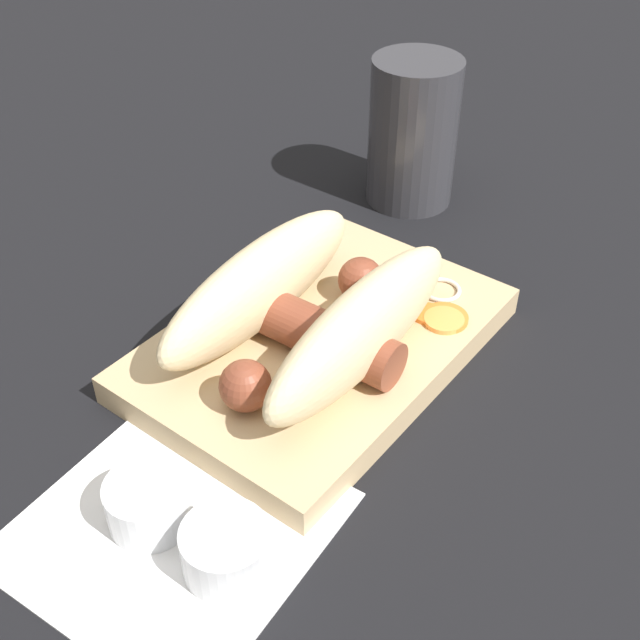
% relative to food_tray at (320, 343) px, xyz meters
% --- Properties ---
extents(ground_plane, '(3.00, 3.00, 0.00)m').
position_rel_food_tray_xyz_m(ground_plane, '(0.00, 0.00, -0.01)').
color(ground_plane, black).
extents(food_tray, '(0.26, 0.18, 0.02)m').
position_rel_food_tray_xyz_m(food_tray, '(0.00, 0.00, 0.00)').
color(food_tray, tan).
rests_on(food_tray, ground_plane).
extents(bread_roll, '(0.20, 0.13, 0.06)m').
position_rel_food_tray_xyz_m(bread_roll, '(-0.01, -0.00, 0.04)').
color(bread_roll, beige).
rests_on(bread_roll, food_tray).
extents(sausage, '(0.17, 0.13, 0.03)m').
position_rel_food_tray_xyz_m(sausage, '(-0.02, -0.01, 0.03)').
color(sausage, brown).
rests_on(sausage, food_tray).
extents(pickled_veggies, '(0.06, 0.06, 0.00)m').
position_rel_food_tray_xyz_m(pickled_veggies, '(0.07, -0.06, 0.01)').
color(pickled_veggies, orange).
rests_on(pickled_veggies, food_tray).
extents(napkin, '(0.17, 0.17, 0.00)m').
position_rel_food_tray_xyz_m(napkin, '(-0.17, -0.02, -0.01)').
color(napkin, white).
rests_on(napkin, ground_plane).
extents(condiment_cup_near, '(0.05, 0.05, 0.03)m').
position_rel_food_tray_xyz_m(condiment_cup_near, '(-0.17, -0.01, 0.00)').
color(condiment_cup_near, silver).
rests_on(condiment_cup_near, ground_plane).
extents(condiment_cup_far, '(0.05, 0.05, 0.03)m').
position_rel_food_tray_xyz_m(condiment_cup_far, '(-0.17, -0.07, 0.00)').
color(condiment_cup_far, silver).
rests_on(condiment_cup_far, ground_plane).
extents(drink_glass, '(0.08, 0.08, 0.13)m').
position_rel_food_tray_xyz_m(drink_glass, '(0.22, 0.07, 0.05)').
color(drink_glass, '#333338').
rests_on(drink_glass, ground_plane).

